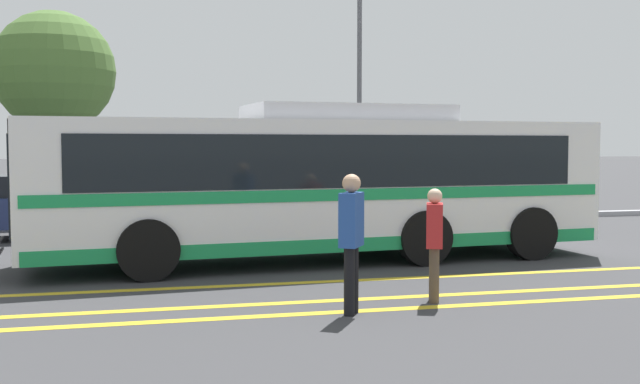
{
  "coord_description": "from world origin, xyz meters",
  "views": [
    {
      "loc": [
        -3.01,
        -13.93,
        2.17
      ],
      "look_at": [
        0.27,
        -0.31,
        1.29
      ],
      "focal_mm": 42.0,
      "sensor_mm": 36.0,
      "label": 1
    }
  ],
  "objects_px": {
    "parked_car_2": "(283,204)",
    "tree_0": "(54,72)",
    "parked_car_1": "(12,207)",
    "parked_car_3": "(477,198)",
    "pedestrian_1": "(351,234)",
    "street_lamp": "(360,32)",
    "transit_bus": "(321,181)",
    "pedestrian_0": "(434,238)"
  },
  "relations": [
    {
      "from": "pedestrian_1",
      "to": "parked_car_2",
      "type": "bearing_deg",
      "value": -152.69
    },
    {
      "from": "parked_car_3",
      "to": "pedestrian_0",
      "type": "distance_m",
      "value": 10.21
    },
    {
      "from": "pedestrian_1",
      "to": "street_lamp",
      "type": "distance_m",
      "value": 13.43
    },
    {
      "from": "transit_bus",
      "to": "parked_car_2",
      "type": "distance_m",
      "value": 4.99
    },
    {
      "from": "transit_bus",
      "to": "parked_car_2",
      "type": "bearing_deg",
      "value": -7.21
    },
    {
      "from": "parked_car_2",
      "to": "transit_bus",
      "type": "bearing_deg",
      "value": -177.95
    },
    {
      "from": "parked_car_1",
      "to": "street_lamp",
      "type": "relative_size",
      "value": 0.62
    },
    {
      "from": "parked_car_3",
      "to": "pedestrian_0",
      "type": "height_order",
      "value": "pedestrian_0"
    },
    {
      "from": "pedestrian_1",
      "to": "street_lamp",
      "type": "xyz_separation_m",
      "value": [
        3.7,
        12.12,
        4.43
      ]
    },
    {
      "from": "pedestrian_0",
      "to": "parked_car_2",
      "type": "bearing_deg",
      "value": -155.16
    },
    {
      "from": "pedestrian_0",
      "to": "street_lamp",
      "type": "bearing_deg",
      "value": -169.49
    },
    {
      "from": "parked_car_1",
      "to": "parked_car_3",
      "type": "xyz_separation_m",
      "value": [
        11.7,
        0.21,
        -0.01
      ]
    },
    {
      "from": "parked_car_3",
      "to": "transit_bus",
      "type": "bearing_deg",
      "value": 133.69
    },
    {
      "from": "transit_bus",
      "to": "parked_car_3",
      "type": "xyz_separation_m",
      "value": [
        5.53,
        4.93,
        -0.76
      ]
    },
    {
      "from": "parked_car_1",
      "to": "street_lamp",
      "type": "bearing_deg",
      "value": 105.65
    },
    {
      "from": "parked_car_2",
      "to": "tree_0",
      "type": "relative_size",
      "value": 0.7
    },
    {
      "from": "parked_car_3",
      "to": "tree_0",
      "type": "xyz_separation_m",
      "value": [
        -11.24,
        4.84,
        3.58
      ]
    },
    {
      "from": "parked_car_2",
      "to": "tree_0",
      "type": "bearing_deg",
      "value": 55.06
    },
    {
      "from": "transit_bus",
      "to": "tree_0",
      "type": "height_order",
      "value": "tree_0"
    },
    {
      "from": "transit_bus",
      "to": "pedestrian_0",
      "type": "distance_m",
      "value": 4.12
    },
    {
      "from": "tree_0",
      "to": "transit_bus",
      "type": "bearing_deg",
      "value": -59.68
    },
    {
      "from": "parked_car_3",
      "to": "pedestrian_0",
      "type": "bearing_deg",
      "value": 153.32
    },
    {
      "from": "transit_bus",
      "to": "street_lamp",
      "type": "xyz_separation_m",
      "value": [
        3.02,
        7.64,
        3.97
      ]
    },
    {
      "from": "parked_car_2",
      "to": "pedestrian_0",
      "type": "relative_size",
      "value": 2.71
    },
    {
      "from": "transit_bus",
      "to": "parked_car_1",
      "type": "height_order",
      "value": "transit_bus"
    },
    {
      "from": "tree_0",
      "to": "pedestrian_0",
      "type": "bearing_deg",
      "value": -65.27
    },
    {
      "from": "street_lamp",
      "to": "parked_car_1",
      "type": "bearing_deg",
      "value": -162.4
    },
    {
      "from": "transit_bus",
      "to": "street_lamp",
      "type": "height_order",
      "value": "street_lamp"
    },
    {
      "from": "street_lamp",
      "to": "pedestrian_1",
      "type": "bearing_deg",
      "value": -106.98
    },
    {
      "from": "parked_car_3",
      "to": "pedestrian_0",
      "type": "relative_size",
      "value": 2.57
    },
    {
      "from": "parked_car_1",
      "to": "pedestrian_0",
      "type": "height_order",
      "value": "pedestrian_0"
    },
    {
      "from": "transit_bus",
      "to": "pedestrian_0",
      "type": "height_order",
      "value": "transit_bus"
    },
    {
      "from": "pedestrian_0",
      "to": "street_lamp",
      "type": "relative_size",
      "value": 0.21
    },
    {
      "from": "transit_bus",
      "to": "parked_car_2",
      "type": "height_order",
      "value": "transit_bus"
    },
    {
      "from": "transit_bus",
      "to": "tree_0",
      "type": "xyz_separation_m",
      "value": [
        -5.71,
        9.77,
        2.82
      ]
    },
    {
      "from": "parked_car_2",
      "to": "pedestrian_1",
      "type": "bearing_deg",
      "value": 179.03
    },
    {
      "from": "parked_car_3",
      "to": "street_lamp",
      "type": "distance_m",
      "value": 6.0
    },
    {
      "from": "transit_bus",
      "to": "tree_0",
      "type": "distance_m",
      "value": 11.66
    },
    {
      "from": "pedestrian_0",
      "to": "tree_0",
      "type": "bearing_deg",
      "value": -133.23
    },
    {
      "from": "transit_bus",
      "to": "parked_car_1",
      "type": "bearing_deg",
      "value": 47.68
    },
    {
      "from": "transit_bus",
      "to": "street_lamp",
      "type": "relative_size",
      "value": 1.51
    },
    {
      "from": "parked_car_2",
      "to": "pedestrian_0",
      "type": "bearing_deg",
      "value": -172.79
    }
  ]
}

